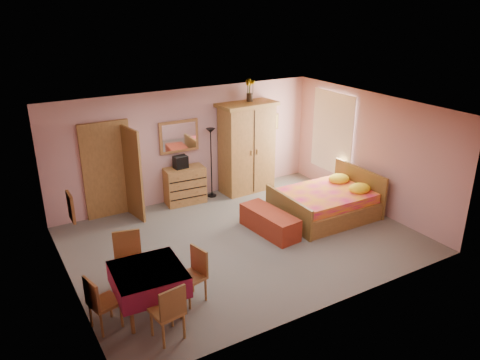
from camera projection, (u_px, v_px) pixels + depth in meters
floor at (243, 240)px, 9.25m from camera, size 6.50×6.50×0.00m
ceiling at (244, 110)px, 8.30m from camera, size 6.50×6.50×0.00m
wall_back at (188, 145)px, 10.78m from camera, size 6.50×0.10×2.60m
wall_front at (332, 232)px, 6.77m from camera, size 6.50×0.10×2.60m
wall_left at (64, 217)px, 7.24m from camera, size 0.10×5.00×2.60m
wall_right at (370, 152)px, 10.31m from camera, size 0.10×5.00×2.60m
doorway at (108, 171)px, 9.96m from camera, size 1.06×0.12×2.15m
window at (333, 133)px, 11.20m from camera, size 0.08×1.40×1.95m
picture_left at (71, 207)px, 6.62m from camera, size 0.04×0.32×0.42m
picture_back at (273, 122)px, 11.78m from camera, size 0.30×0.04×0.40m
chest_of_drawers at (185, 185)px, 10.77m from camera, size 0.94×0.52×0.86m
wall_mirror at (179, 136)px, 10.53m from camera, size 0.93×0.07×0.73m
stereo at (181, 162)px, 10.56m from camera, size 0.31×0.24×0.28m
floor_lamp at (211, 163)px, 10.98m from camera, size 0.22×0.22×1.68m
wardrobe at (247, 148)px, 11.26m from camera, size 1.44×0.80×2.19m
sunflower_vase at (250, 90)px, 10.89m from camera, size 0.23×0.23×0.53m
bed at (325, 196)px, 10.09m from camera, size 2.06×1.63×0.95m
bench at (269, 222)px, 9.47m from camera, size 0.64×1.42×0.46m
dining_table at (149, 291)px, 7.00m from camera, size 1.08×1.08×0.75m
chair_south at (167, 311)px, 6.44m from camera, size 0.46×0.46×0.89m
chair_north at (129, 263)px, 7.52m from camera, size 0.53×0.53×0.97m
chair_west at (104, 302)px, 6.65m from camera, size 0.47×0.47×0.86m
chair_east at (191, 276)px, 7.25m from camera, size 0.48×0.48×0.87m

